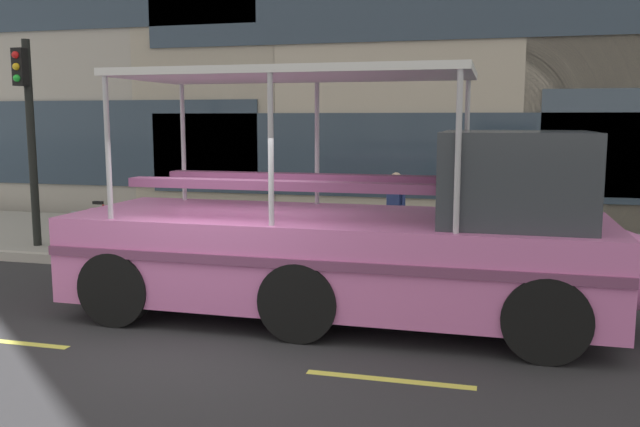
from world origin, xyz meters
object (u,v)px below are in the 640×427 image
Objects in this scene: pedestrian_near_bow at (539,203)px; leaned_bicycle at (109,231)px; duck_tour_boat at (373,241)px; traffic_light_pole at (28,122)px; pedestrian_mid_left at (396,204)px.

leaned_bicycle is at bearing -173.54° from pedestrian_near_bow.
pedestrian_near_bow is at bearing 56.40° from duck_tour_boat.
traffic_light_pole is 2.71m from leaned_bicycle.
traffic_light_pole is 2.65× the size of pedestrian_mid_left.
pedestrian_near_bow reaches higher than leaned_bicycle.
leaned_bicycle is 0.19× the size of duck_tour_boat.
duck_tour_boat reaches higher than leaned_bicycle.
pedestrian_mid_left reaches higher than leaned_bicycle.
traffic_light_pole is at bearing -170.51° from pedestrian_mid_left.
pedestrian_mid_left is at bearing 12.38° from leaned_bicycle.
traffic_light_pole reaches higher than leaned_bicycle.
pedestrian_mid_left is at bearing 93.80° from duck_tour_boat.
leaned_bicycle is 5.62m from pedestrian_mid_left.
pedestrian_near_bow is at bearing -6.29° from pedestrian_mid_left.
leaned_bicycle is 8.13m from pedestrian_near_bow.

